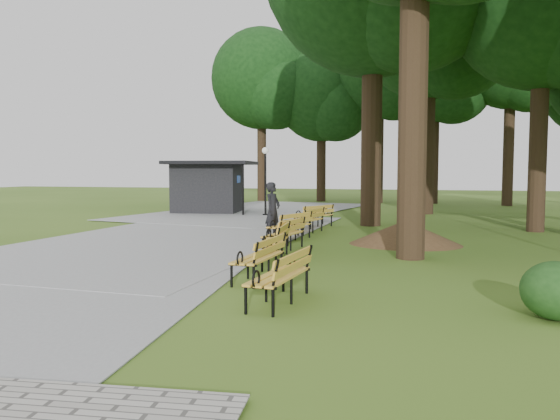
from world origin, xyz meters
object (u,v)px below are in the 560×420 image
(person, at_px, (273,210))
(bench_0, at_px, (279,276))
(kiosk, at_px, (208,187))
(bench_4, at_px, (290,226))
(bench_5, at_px, (307,220))
(lawn_tree_4, at_px, (429,25))
(bench_2, at_px, (273,241))
(bench_6, at_px, (314,216))
(lamp_post, at_px, (265,167))
(dirt_mound, at_px, (405,232))
(bench_3, at_px, (283,234))
(bench_1, at_px, (258,258))

(person, height_order, bench_0, person)
(kiosk, bearing_deg, bench_4, -62.62)
(kiosk, bearing_deg, bench_5, -55.73)
(bench_5, bearing_deg, bench_0, 20.84)
(bench_4, distance_m, lawn_tree_4, 15.20)
(bench_2, bearing_deg, bench_6, 178.31)
(lamp_post, distance_m, bench_4, 9.17)
(lamp_post, bearing_deg, lawn_tree_4, 24.23)
(bench_6, bearing_deg, bench_4, 29.32)
(dirt_mound, bearing_deg, bench_2, -130.32)
(bench_3, bearing_deg, bench_5, -167.75)
(bench_2, distance_m, bench_5, 5.66)
(bench_1, height_order, bench_5, same)
(bench_1, relative_size, bench_2, 1.00)
(bench_1, height_order, bench_6, same)
(bench_4, xyz_separation_m, lawn_tree_4, (4.11, 11.67, 8.82))
(lamp_post, relative_size, bench_5, 1.72)
(dirt_mound, distance_m, bench_5, 3.99)
(bench_2, distance_m, bench_6, 7.62)
(lawn_tree_4, bearing_deg, person, -112.40)
(bench_3, relative_size, lawn_tree_4, 0.15)
(bench_3, bearing_deg, lamp_post, -151.98)
(bench_0, xyz_separation_m, bench_2, (-1.29, 4.17, 0.00))
(kiosk, xyz_separation_m, bench_0, (8.53, -17.46, -0.88))
(bench_2, relative_size, bench_5, 1.00)
(bench_6, bearing_deg, bench_5, 33.71)
(bench_3, bearing_deg, bench_4, -161.43)
(lamp_post, xyz_separation_m, bench_6, (3.25, -4.43, -1.90))
(bench_2, relative_size, lawn_tree_4, 0.15)
(dirt_mound, relative_size, bench_2, 1.44)
(person, relative_size, bench_5, 0.95)
(person, distance_m, kiosk, 11.22)
(bench_3, relative_size, bench_4, 1.00)
(kiosk, distance_m, lamp_post, 3.82)
(bench_1, xyz_separation_m, bench_5, (-0.76, 8.09, 0.00))
(kiosk, xyz_separation_m, dirt_mound, (10.27, -9.73, -0.97))
(dirt_mound, bearing_deg, bench_0, -102.69)
(bench_4, bearing_deg, bench_3, 29.71)
(bench_2, distance_m, bench_3, 1.49)
(kiosk, relative_size, dirt_mound, 1.55)
(bench_3, bearing_deg, dirt_mound, 132.33)
(bench_0, bearing_deg, bench_6, -165.78)
(bench_3, height_order, bench_5, same)
(person, height_order, bench_3, person)
(kiosk, relative_size, bench_3, 2.22)
(dirt_mound, height_order, bench_3, bench_3)
(bench_1, relative_size, bench_4, 1.00)
(kiosk, relative_size, bench_2, 2.22)
(bench_6, bearing_deg, kiosk, -101.50)
(lamp_post, xyz_separation_m, bench_1, (4.18, -14.47, -1.90))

